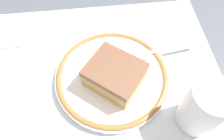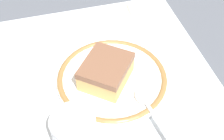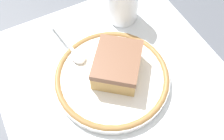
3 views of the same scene
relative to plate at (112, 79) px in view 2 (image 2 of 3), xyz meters
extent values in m
plane|color=#4C515B|center=(0.02, 0.01, -0.01)|extent=(2.40, 2.40, 0.00)
cube|color=silver|center=(0.02, 0.01, -0.01)|extent=(0.47, 0.42, 0.00)
cylinder|color=white|center=(0.00, 0.00, 0.00)|extent=(0.21, 0.21, 0.01)
torus|color=olive|center=(0.00, 0.00, 0.00)|extent=(0.21, 0.21, 0.01)
cube|color=tan|center=(0.00, 0.01, 0.02)|extent=(0.12, 0.12, 0.03)
cube|color=brown|center=(0.00, 0.01, 0.04)|extent=(0.12, 0.12, 0.01)
ellipsoid|color=silver|center=(-0.06, -0.04, 0.01)|extent=(0.04, 0.03, 0.01)
cylinder|color=silver|center=(-0.13, -0.05, 0.01)|extent=(0.10, 0.02, 0.01)
cylinder|color=white|center=(-0.13, 0.09, 0.04)|extent=(0.07, 0.07, 0.10)
cube|color=white|center=(0.16, 0.07, -0.01)|extent=(0.10, 0.13, 0.00)
cube|color=#E5998C|center=(0.21, -0.12, -0.01)|extent=(0.05, 0.03, 0.01)
camera|label=1|loc=(0.02, 0.21, 0.36)|focal=35.28mm
camera|label=2|loc=(-0.38, 0.11, 0.46)|focal=50.02mm
camera|label=3|loc=(0.22, -0.11, 0.41)|focal=41.25mm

